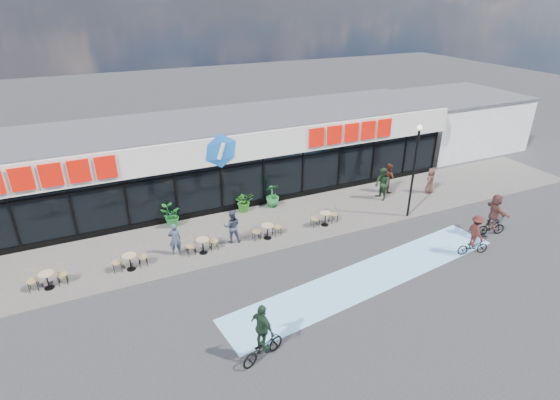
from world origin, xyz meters
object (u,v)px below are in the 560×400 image
object	(u,v)px
lamp_post	(415,164)
pedestrian_c	(431,181)
patron_left	(175,239)
potted_plant_left	(171,216)
potted_plant_right	(273,195)
cyclist_b	(494,215)
patron_right	(232,226)
pedestrian_b	(388,178)
pedestrian_a	(382,184)
cyclist_a	(475,237)
potted_plant_mid	(244,201)

from	to	relation	value
lamp_post	pedestrian_c	distance (m)	4.42
patron_left	potted_plant_left	bearing A→B (deg)	-91.03
potted_plant_left	patron_left	distance (m)	2.82
pedestrian_c	patron_left	bearing A→B (deg)	-29.48
potted_plant_right	patron_left	xyz separation A→B (m)	(-6.17, -2.79, 0.12)
potted_plant_right	patron_left	size ratio (longest dim) A/B	0.85
lamp_post	cyclist_b	bearing A→B (deg)	-51.51
cyclist_b	lamp_post	bearing A→B (deg)	128.49
pedestrian_c	potted_plant_right	bearing A→B (deg)	-44.70
patron_right	pedestrian_b	xyz separation A→B (m)	(10.68, 1.81, 0.06)
pedestrian_b	pedestrian_c	world-z (taller)	pedestrian_b
pedestrian_a	patron_left	bearing A→B (deg)	-86.45
lamp_post	cyclist_a	distance (m)	4.82
pedestrian_b	cyclist_a	bearing A→B (deg)	177.99
patron_left	cyclist_b	size ratio (longest dim) A/B	0.71
cyclist_b	pedestrian_a	bearing A→B (deg)	115.29
patron_left	potted_plant_right	bearing A→B (deg)	-149.05
pedestrian_b	pedestrian_c	xyz separation A→B (m)	(2.24, -1.23, -0.13)
potted_plant_right	pedestrian_a	size ratio (longest dim) A/B	0.70
patron_right	pedestrian_a	xyz separation A→B (m)	(9.62, 1.00, 0.12)
lamp_post	cyclist_a	bearing A→B (deg)	-85.15
patron_right	pedestrian_a	world-z (taller)	pedestrian_a
patron_left	cyclist_a	size ratio (longest dim) A/B	0.79
pedestrian_a	cyclist_a	bearing A→B (deg)	2.69
patron_left	pedestrian_c	size ratio (longest dim) A/B	1.03
pedestrian_c	cyclist_a	distance (m)	6.83
cyclist_b	patron_right	bearing A→B (deg)	159.25
potted_plant_mid	cyclist_b	size ratio (longest dim) A/B	0.52
lamp_post	pedestrian_a	size ratio (longest dim) A/B	2.63
pedestrian_a	pedestrian_c	world-z (taller)	pedestrian_a
patron_left	pedestrian_c	distance (m)	15.73
potted_plant_right	patron_right	size ratio (longest dim) A/B	0.80
patron_left	patron_right	distance (m)	2.79
potted_plant_left	cyclist_b	distance (m)	16.50
potted_plant_left	cyclist_b	world-z (taller)	cyclist_b
lamp_post	potted_plant_right	distance (m)	7.93
patron_right	pedestrian_c	bearing A→B (deg)	-161.40
lamp_post	pedestrian_a	distance (m)	3.15
potted_plant_right	pedestrian_c	distance (m)	9.81
lamp_post	pedestrian_c	world-z (taller)	lamp_post
lamp_post	patron_right	world-z (taller)	lamp_post
patron_right	potted_plant_left	bearing A→B (deg)	-33.28
potted_plant_right	cyclist_a	bearing A→B (deg)	-51.70
lamp_post	pedestrian_c	size ratio (longest dim) A/B	3.29
pedestrian_c	patron_right	bearing A→B (deg)	-28.92
potted_plant_left	patron_left	bearing A→B (deg)	-97.61
patron_left	potted_plant_mid	bearing A→B (deg)	-140.51
cyclist_a	lamp_post	bearing A→B (deg)	94.85
potted_plant_left	potted_plant_right	bearing A→B (deg)	0.10
patron_left	cyclist_b	distance (m)	15.79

